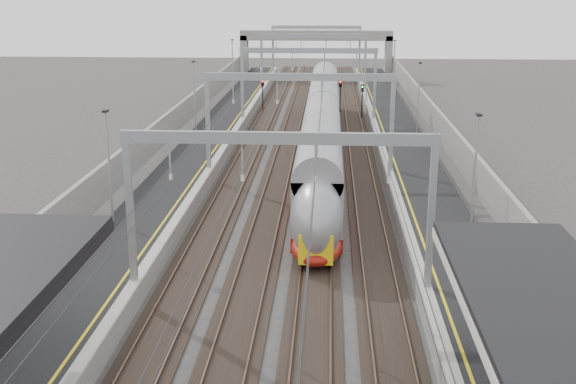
# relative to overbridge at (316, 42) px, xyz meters

# --- Properties ---
(platform_left) EXTENTS (4.00, 120.00, 1.00)m
(platform_left) POSITION_rel_overbridge_xyz_m (-8.00, -55.00, -4.81)
(platform_left) COLOR black
(platform_left) RESTS_ON ground
(platform_right) EXTENTS (4.00, 120.00, 1.00)m
(platform_right) POSITION_rel_overbridge_xyz_m (8.00, -55.00, -4.81)
(platform_right) COLOR black
(platform_right) RESTS_ON ground
(tracks) EXTENTS (11.40, 140.00, 0.20)m
(tracks) POSITION_rel_overbridge_xyz_m (0.00, -55.00, -5.26)
(tracks) COLOR black
(tracks) RESTS_ON ground
(overhead_line) EXTENTS (13.00, 140.00, 6.60)m
(overhead_line) POSITION_rel_overbridge_xyz_m (0.00, -48.38, 0.83)
(overhead_line) COLOR #909398
(overhead_line) RESTS_ON platform_left
(overbridge) EXTENTS (22.00, 2.20, 6.90)m
(overbridge) POSITION_rel_overbridge_xyz_m (0.00, 0.00, 0.00)
(overbridge) COLOR slate
(overbridge) RESTS_ON ground
(wall_left) EXTENTS (0.30, 120.00, 3.20)m
(wall_left) POSITION_rel_overbridge_xyz_m (-11.20, -55.00, -3.71)
(wall_left) COLOR slate
(wall_left) RESTS_ON ground
(wall_right) EXTENTS (0.30, 120.00, 3.20)m
(wall_right) POSITION_rel_overbridge_xyz_m (11.20, -55.00, -3.71)
(wall_right) COLOR slate
(wall_right) RESTS_ON ground
(train) EXTENTS (2.64, 48.17, 4.18)m
(train) POSITION_rel_overbridge_xyz_m (1.50, -52.27, -3.26)
(train) COLOR #9B180E
(train) RESTS_ON ground
(signal_green) EXTENTS (0.32, 0.32, 3.48)m
(signal_green) POSITION_rel_overbridge_xyz_m (-5.20, -28.78, -2.89)
(signal_green) COLOR black
(signal_green) RESTS_ON ground
(signal_red_near) EXTENTS (0.32, 0.32, 3.48)m
(signal_red_near) POSITION_rel_overbridge_xyz_m (3.20, -28.93, -2.89)
(signal_red_near) COLOR black
(signal_red_near) RESTS_ON ground
(signal_red_far) EXTENTS (0.32, 0.32, 3.48)m
(signal_red_far) POSITION_rel_overbridge_xyz_m (5.40, -32.44, -2.89)
(signal_red_far) COLOR black
(signal_red_far) RESTS_ON ground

